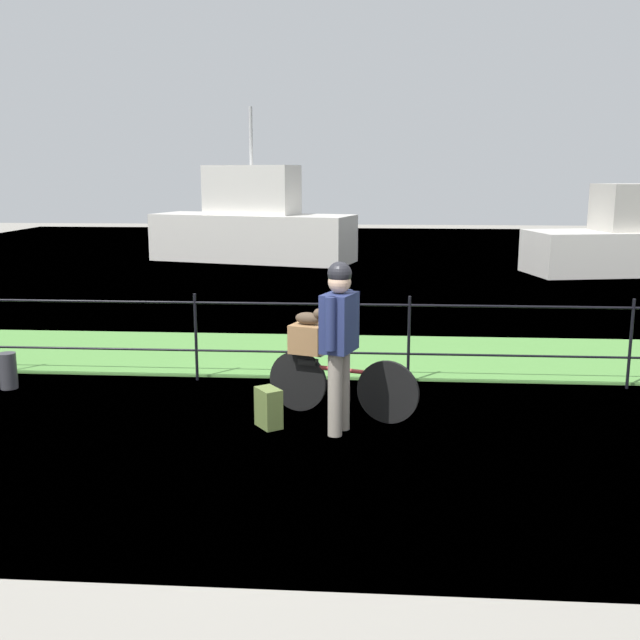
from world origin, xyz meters
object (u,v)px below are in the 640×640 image
at_px(mooring_bollard, 8,371).
at_px(terrier_dog, 310,317).
at_px(bicycle_main, 340,384).
at_px(cyclist_person, 339,332).
at_px(wooden_crate, 308,339).
at_px(moored_boat_mid, 253,226).
at_px(backpack_on_paving, 269,408).

bearing_deg(mooring_bollard, terrier_dog, -9.67).
xyz_separation_m(bicycle_main, cyclist_person, (0.01, -0.48, 0.66)).
xyz_separation_m(wooden_crate, moored_boat_mid, (-2.77, 13.49, 0.20)).
relative_size(cyclist_person, moored_boat_mid, 0.28).
distance_m(wooden_crate, backpack_on_paving, 0.86).
bearing_deg(backpack_on_paving, wooden_crate, -71.38).
height_order(bicycle_main, mooring_bollard, bicycle_main).
bearing_deg(backpack_on_paving, moored_boat_mid, -26.39).
distance_m(bicycle_main, backpack_on_paving, 0.81).
relative_size(wooden_crate, backpack_on_paving, 0.85).
distance_m(wooden_crate, terrier_dog, 0.23).
bearing_deg(terrier_dog, wooden_crate, 160.62).
relative_size(cyclist_person, backpack_on_paving, 4.21).
relative_size(bicycle_main, wooden_crate, 4.61).
relative_size(wooden_crate, moored_boat_mid, 0.06).
bearing_deg(backpack_on_paving, bicycle_main, -97.55).
bearing_deg(bicycle_main, terrier_dog, 160.62).
relative_size(terrier_dog, backpack_on_paving, 0.81).
bearing_deg(moored_boat_mid, cyclist_person, -77.49).
distance_m(bicycle_main, moored_boat_mid, 13.98).
bearing_deg(mooring_bollard, bicycle_main, -10.49).
bearing_deg(wooden_crate, terrier_dog, -19.38).
distance_m(mooring_bollard, moored_boat_mid, 12.93).
distance_m(terrier_dog, cyclist_person, 0.68).
xyz_separation_m(bicycle_main, backpack_on_paving, (-0.70, -0.38, -0.14)).
bearing_deg(backpack_on_paving, terrier_dog, -73.59).
bearing_deg(moored_boat_mid, wooden_crate, -78.38).
height_order(backpack_on_paving, moored_boat_mid, moored_boat_mid).
bearing_deg(bicycle_main, wooden_crate, 160.62).
height_order(terrier_dog, cyclist_person, cyclist_person).
distance_m(cyclist_person, mooring_bollard, 4.21).
bearing_deg(moored_boat_mid, terrier_dog, -78.29).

